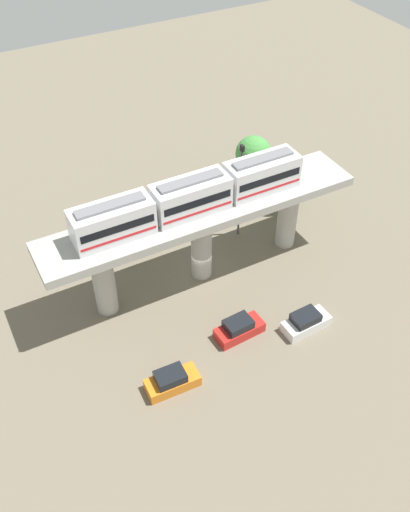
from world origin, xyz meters
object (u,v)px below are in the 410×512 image
Objects in this scene: signal_post at (240,188)px; parked_car_orange at (172,381)px; tree_far_corner at (120,216)px; parked_car_red at (239,329)px; tree_mid_lot at (253,154)px; tree_near_viaduct at (283,181)px; parked_car_white at (306,322)px; train at (191,197)px.

parked_car_orange is at bearing 134.12° from signal_post.
parked_car_orange is 20.05m from signal_post.
parked_car_orange is 0.80× the size of tree_far_corner.
tree_mid_lot is at bearing -37.52° from parked_car_red.
signal_post is at bearing 139.51° from tree_mid_lot.
tree_mid_lot reaches higher than parked_car_red.
tree_near_viaduct is 4.95m from tree_mid_lot.
tree_near_viaduct is at bearing -47.63° from parked_car_red.
parked_car_red is 5.76m from parked_car_white.
tree_far_corner reaches higher than parked_car_red.
tree_mid_lot is (20.25, -7.05, 3.26)m from parked_car_white.
parked_car_orange is at bearing 135.81° from tree_mid_lot.
parked_car_white is 0.80× the size of tree_far_corner.
tree_mid_lot is at bearing -51.41° from train.
train is at bearing -1.05° from parked_car_red.
train is 15.63m from tree_near_viaduct.
signal_post reaches higher than parked_car_orange.
tree_mid_lot is 1.13× the size of tree_far_corner.
parked_car_red is at bearing -177.88° from train.
parked_car_red is 16.42m from tree_far_corner.
parked_car_orange is at bearing 102.81° from parked_car_red.
tree_mid_lot is at bearing -40.49° from signal_post.
parked_car_red is 0.81× the size of tree_far_corner.
parked_car_red is (-8.03, -0.30, -8.61)m from train.
parked_car_white is at bearing -114.11° from parked_car_red.
tree_far_corner is at bearing 11.87° from parked_car_red.
tree_near_viaduct is at bearing -73.48° from signal_post.
tree_far_corner is 11.89m from signal_post.
parked_car_white is (-10.09, -5.68, -8.61)m from train.
tree_far_corner is at bearing 98.67° from tree_mid_lot.
parked_car_orange is 0.41× the size of signal_post.
tree_mid_lot is (10.16, -12.73, -5.35)m from train.
signal_post is at bearing 106.52° from tree_near_viaduct.
train is at bearing 128.59° from tree_mid_lot.
parked_car_red is 7.57m from parked_car_orange.
parked_car_white is 21.69m from tree_mid_lot.
tree_mid_lot reaches higher than parked_car_white.
train is 15.00m from parked_car_orange.
train is 10.44m from tree_far_corner.
tree_mid_lot is (20.28, -19.71, 3.26)m from parked_car_orange.
parked_car_orange is 1.00× the size of parked_car_white.
train is at bearing 27.06° from parked_car_white.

